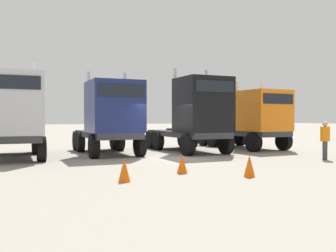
{
  "coord_description": "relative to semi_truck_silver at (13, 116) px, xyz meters",
  "views": [
    {
      "loc": [
        -7.13,
        -15.33,
        1.83
      ],
      "look_at": [
        1.69,
        3.43,
        1.4
      ],
      "focal_mm": 39.74,
      "sensor_mm": 36.0,
      "label": 1
    }
  ],
  "objects": [
    {
      "name": "visitor_in_hivis",
      "position": [
        12.45,
        -5.67,
        -0.97
      ],
      "size": [
        0.55,
        0.55,
        1.69
      ],
      "rotation": [
        0.0,
        0.0,
        5.28
      ],
      "color": "#383838",
      "rests_on": "ground"
    },
    {
      "name": "traffic_cone_far",
      "position": [
        6.43,
        -8.16,
        -1.6
      ],
      "size": [
        0.36,
        0.36,
        0.7
      ],
      "primitive_type": "cone",
      "color": "#F2590C",
      "rests_on": "ground"
    },
    {
      "name": "semi_truck_orange",
      "position": [
        13.11,
        0.03,
        -0.19
      ],
      "size": [
        2.76,
        6.4,
        4.01
      ],
      "rotation": [
        0.0,
        0.0,
        -1.54
      ],
      "color": "#333338",
      "rests_on": "ground"
    },
    {
      "name": "traffic_cone_mid",
      "position": [
        4.88,
        -6.61,
        -1.63
      ],
      "size": [
        0.36,
        0.36,
        0.64
      ],
      "primitive_type": "cone",
      "color": "#F2590C",
      "rests_on": "ground"
    },
    {
      "name": "semi_truck_black",
      "position": [
        8.88,
        -0.54,
        0.07
      ],
      "size": [
        2.65,
        6.17,
        4.49
      ],
      "rotation": [
        0.0,
        0.0,
        -1.59
      ],
      "color": "#333338",
      "rests_on": "ground"
    },
    {
      "name": "ground",
      "position": [
        6.37,
        -2.17,
        -1.95
      ],
      "size": [
        200.0,
        200.0,
        0.0
      ],
      "primitive_type": "plane",
      "color": "gray"
    },
    {
      "name": "semi_truck_navy",
      "position": [
        4.5,
        0.29,
        -0.03
      ],
      "size": [
        2.74,
        5.99,
        4.2
      ],
      "rotation": [
        0.0,
        0.0,
        -1.6
      ],
      "color": "#333338",
      "rests_on": "ground"
    },
    {
      "name": "semi_truck_silver",
      "position": [
        0.0,
        0.0,
        0.0
      ],
      "size": [
        2.81,
        6.1,
        4.37
      ],
      "rotation": [
        0.0,
        0.0,
        -1.62
      ],
      "color": "#333338",
      "rests_on": "ground"
    },
    {
      "name": "traffic_cone_near",
      "position": [
        2.62,
        -7.36,
        -1.61
      ],
      "size": [
        0.36,
        0.36,
        0.68
      ],
      "primitive_type": "cone",
      "color": "#F2590C",
      "rests_on": "ground"
    }
  ]
}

